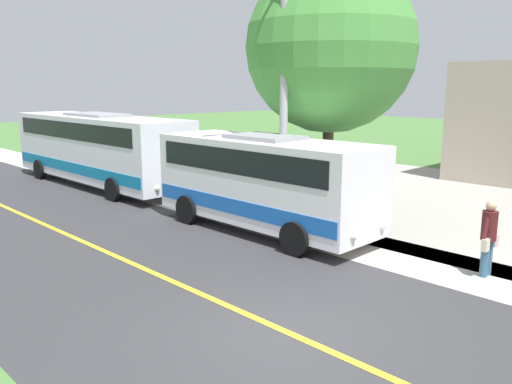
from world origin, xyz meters
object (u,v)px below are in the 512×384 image
Objects in this scene: shuttle_bus_front at (265,179)px; tree_curbside at (331,48)px; transit_bus_rear at (99,146)px; pedestrian_waiting at (489,236)px; street_light_pole at (281,83)px.

tree_curbside reaches higher than shuttle_bus_front.
shuttle_bus_front is at bearing 89.46° from transit_bus_rear.
tree_curbside is at bearing 105.46° from transit_bus_rear.
tree_curbside reaches higher than pedestrian_waiting.
street_light_pole is at bearing 91.67° from transit_bus_rear.
transit_bus_rear is at bearing -88.33° from street_light_pole.
tree_curbside is (-2.08, -6.18, 4.52)m from pedestrian_waiting.
tree_curbside is at bearing 178.54° from shuttle_bus_front.
transit_bus_rear is at bearing -87.40° from pedestrian_waiting.
street_light_pole is (-0.40, 0.26, 2.77)m from shuttle_bus_front.
pedestrian_waiting is at bearing 97.66° from shuttle_bus_front.
pedestrian_waiting is at bearing 71.37° from tree_curbside.
pedestrian_waiting is 7.93m from tree_curbside.
shuttle_bus_front is at bearing -33.07° from street_light_pole.
transit_bus_rear is at bearing -74.54° from tree_curbside.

